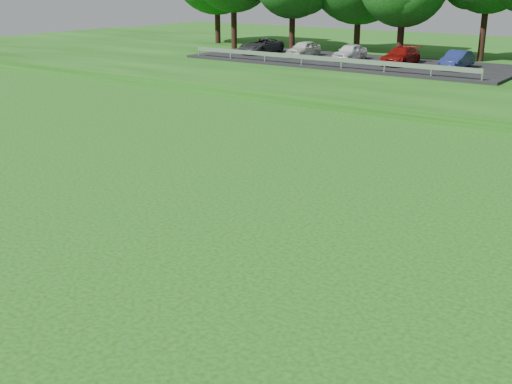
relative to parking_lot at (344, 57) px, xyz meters
The scene contains 1 object.
parking_lot is the anchor object (origin of this frame).
Camera 1 is at (-1.71, -10.06, 6.58)m, focal length 45.00 mm.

